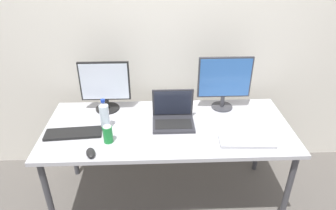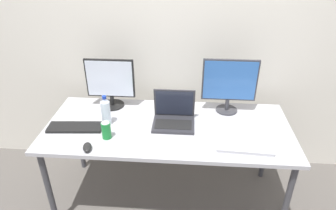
# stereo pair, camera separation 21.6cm
# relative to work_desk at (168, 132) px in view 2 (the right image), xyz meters

# --- Properties ---
(ground_plane) EXTENTS (16.00, 16.00, 0.00)m
(ground_plane) POSITION_rel_work_desk_xyz_m (0.00, 0.00, -0.68)
(ground_plane) COLOR #5B5651
(wall_back) EXTENTS (7.00, 0.08, 2.60)m
(wall_back) POSITION_rel_work_desk_xyz_m (0.00, 0.59, 0.62)
(wall_back) COLOR silver
(wall_back) RESTS_ON ground
(work_desk) EXTENTS (1.84, 0.79, 0.74)m
(work_desk) POSITION_rel_work_desk_xyz_m (0.00, 0.00, 0.00)
(work_desk) COLOR #424247
(work_desk) RESTS_ON ground
(monitor_left) EXTENTS (0.39, 0.19, 0.41)m
(monitor_left) POSITION_rel_work_desk_xyz_m (-0.49, 0.27, 0.28)
(monitor_left) COLOR black
(monitor_left) RESTS_ON work_desk
(monitor_center) EXTENTS (0.43, 0.17, 0.44)m
(monitor_center) POSITION_rel_work_desk_xyz_m (0.46, 0.26, 0.30)
(monitor_center) COLOR #38383D
(monitor_center) RESTS_ON work_desk
(laptop_silver) EXTENTS (0.31, 0.25, 0.26)m
(laptop_silver) POSITION_rel_work_desk_xyz_m (0.04, 0.05, 0.12)
(laptop_silver) COLOR #2D2D33
(laptop_silver) RESTS_ON work_desk
(keyboard_main) EXTENTS (0.41, 0.16, 0.02)m
(keyboard_main) POSITION_rel_work_desk_xyz_m (-0.68, -0.09, 0.07)
(keyboard_main) COLOR black
(keyboard_main) RESTS_ON work_desk
(keyboard_aux) EXTENTS (0.38, 0.16, 0.02)m
(keyboard_aux) POSITION_rel_work_desk_xyz_m (0.53, -0.24, 0.07)
(keyboard_aux) COLOR #B2B2B7
(keyboard_aux) RESTS_ON work_desk
(mouse_by_keyboard) EXTENTS (0.09, 0.12, 0.03)m
(mouse_by_keyboard) POSITION_rel_work_desk_xyz_m (-0.52, -0.33, 0.07)
(mouse_by_keyboard) COLOR black
(mouse_by_keyboard) RESTS_ON work_desk
(water_bottle) EXTENTS (0.07, 0.07, 0.24)m
(water_bottle) POSITION_rel_work_desk_xyz_m (-0.46, -0.01, 0.17)
(water_bottle) COLOR silver
(water_bottle) RESTS_ON work_desk
(soda_can_near_keyboard) EXTENTS (0.07, 0.07, 0.13)m
(soda_can_near_keyboard) POSITION_rel_work_desk_xyz_m (-0.42, -0.18, 0.12)
(soda_can_near_keyboard) COLOR #197F33
(soda_can_near_keyboard) RESTS_ON work_desk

